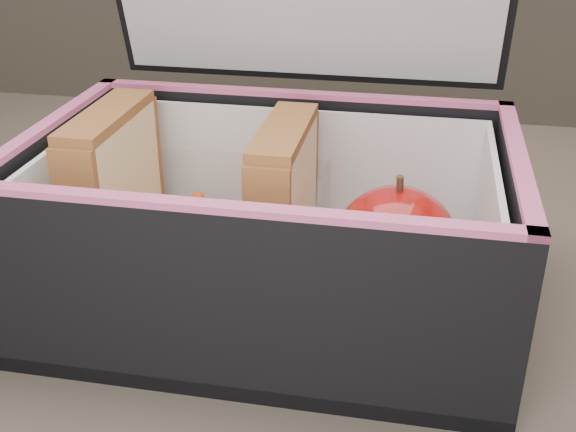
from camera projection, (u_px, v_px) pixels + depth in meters
The scene contains 8 objects.
kitchen_table at pixel (278, 380), 0.57m from camera, with size 1.20×0.80×0.75m.
lunch_bag at pixel (272, 213), 0.48m from camera, with size 0.31×0.26×0.31m.
plastic_tub at pixel (200, 230), 0.50m from camera, with size 0.17×0.12×0.07m, color white, non-canonical shape.
sandwich_left at pixel (115, 190), 0.50m from camera, with size 0.03×0.10×0.12m.
sandwich_right at pixel (284, 206), 0.48m from camera, with size 0.03×0.10×0.11m.
carrot_sticks at pixel (197, 253), 0.51m from camera, with size 0.05×0.12×0.03m.
paper_napkin at pixel (399, 294), 0.49m from camera, with size 0.08×0.08×0.01m, color white.
red_apple at pixel (396, 242), 0.47m from camera, with size 0.09×0.09×0.08m.
Camera 1 is at (0.09, -0.44, 1.03)m, focal length 45.00 mm.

